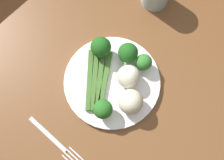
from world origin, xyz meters
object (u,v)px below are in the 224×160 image
object	(u,v)px
broccoli_right	(144,62)
plate	(112,81)
broccoli_back_right	(101,47)
broccoli_near_center	(103,109)
fork	(55,141)
asparagus_bundle	(97,80)
dining_table	(137,87)
cauliflower_left	(129,76)
broccoli_front_left	(128,53)
cauliflower_outer_edge	(131,102)

from	to	relation	value
broccoli_right	plate	bearing A→B (deg)	-21.94
plate	broccoli_back_right	bearing A→B (deg)	-117.89
broccoli_near_center	fork	xyz separation A→B (m)	(0.13, -0.04, -0.04)
broccoli_back_right	fork	distance (m)	0.25
asparagus_bundle	fork	bearing A→B (deg)	150.80
dining_table	cauliflower_left	size ratio (longest dim) A/B	19.99
fork	broccoli_near_center	bearing A→B (deg)	71.94
cauliflower_left	broccoli_back_right	bearing A→B (deg)	-95.42
broccoli_right	fork	size ratio (longest dim) A/B	0.30
broccoli_near_center	broccoli_front_left	distance (m)	0.15
dining_table	asparagus_bundle	xyz separation A→B (m)	(0.09, -0.07, 0.13)
dining_table	broccoli_back_right	world-z (taller)	broccoli_back_right
broccoli_back_right	broccoli_front_left	distance (m)	0.07
asparagus_bundle	broccoli_back_right	world-z (taller)	broccoli_back_right
cauliflower_left	plate	bearing A→B (deg)	-45.69
broccoli_back_right	dining_table	bearing A→B (deg)	102.48
broccoli_near_center	cauliflower_outer_edge	distance (m)	0.07
dining_table	cauliflower_left	world-z (taller)	cauliflower_left
dining_table	plate	world-z (taller)	plate
broccoli_back_right	broccoli_front_left	bearing A→B (deg)	119.33
broccoli_near_center	plate	bearing A→B (deg)	-153.06
broccoli_back_right	cauliflower_left	size ratio (longest dim) A/B	1.11
plate	cauliflower_outer_edge	size ratio (longest dim) A/B	4.10
dining_table	broccoli_front_left	world-z (taller)	broccoli_front_left
broccoli_near_center	cauliflower_left	distance (m)	0.10
dining_table	plate	distance (m)	0.14
broccoli_near_center	cauliflower_outer_edge	bearing A→B (deg)	147.44
broccoli_back_right	cauliflower_outer_edge	size ratio (longest dim) A/B	1.06
fork	cauliflower_outer_edge	bearing A→B (deg)	66.73
asparagus_bundle	cauliflower_left	world-z (taller)	cauliflower_left
dining_table	broccoli_near_center	distance (m)	0.20
broccoli_right	fork	bearing A→B (deg)	-7.00
broccoli_right	cauliflower_left	world-z (taller)	cauliflower_left
broccoli_near_center	fork	world-z (taller)	broccoli_near_center
broccoli_front_left	dining_table	bearing A→B (deg)	81.64
plate	broccoli_back_right	xyz separation A→B (m)	(-0.04, -0.07, 0.04)
broccoli_near_center	broccoli_back_right	size ratio (longest dim) A/B	0.88
dining_table	cauliflower_left	xyz separation A→B (m)	(0.03, -0.02, 0.15)
broccoli_front_left	cauliflower_left	xyz separation A→B (m)	(0.04, 0.04, -0.01)
dining_table	broccoli_near_center	world-z (taller)	broccoli_near_center
broccoli_near_center	broccoli_front_left	bearing A→B (deg)	-161.61
broccoli_back_right	asparagus_bundle	bearing A→B (deg)	34.77
asparagus_bundle	fork	xyz separation A→B (m)	(0.17, 0.02, -0.02)
cauliflower_outer_edge	dining_table	bearing A→B (deg)	-160.30
dining_table	asparagus_bundle	world-z (taller)	asparagus_bundle
plate	broccoli_front_left	distance (m)	0.08
plate	fork	size ratio (longest dim) A/B	1.47
cauliflower_outer_edge	fork	xyz separation A→B (m)	(0.18, -0.07, -0.04)
broccoli_near_center	broccoli_right	size ratio (longest dim) A/B	1.13
broccoli_front_left	fork	distance (m)	0.27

